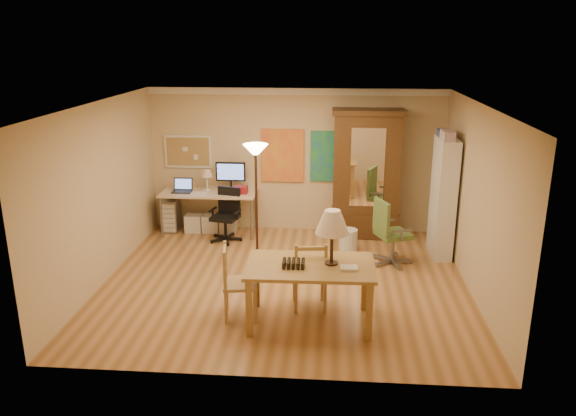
# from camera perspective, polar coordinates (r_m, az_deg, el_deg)

# --- Properties ---
(floor) EXTENTS (5.50, 5.50, 0.00)m
(floor) POSITION_cam_1_polar(r_m,az_deg,el_deg) (8.65, -0.33, -7.54)
(floor) COLOR olive
(floor) RESTS_ON ground
(crown_molding) EXTENTS (5.50, 0.08, 0.12)m
(crown_molding) POSITION_cam_1_polar(r_m,az_deg,el_deg) (10.36, 0.82, 11.76)
(crown_molding) COLOR white
(crown_molding) RESTS_ON floor
(corkboard) EXTENTS (0.90, 0.04, 0.62)m
(corkboard) POSITION_cam_1_polar(r_m,az_deg,el_deg) (10.86, -10.11, 5.67)
(corkboard) COLOR #A3894C
(corkboard) RESTS_ON floor
(art_panel_left) EXTENTS (0.80, 0.04, 1.00)m
(art_panel_left) POSITION_cam_1_polar(r_m,az_deg,el_deg) (10.57, -0.57, 5.34)
(art_panel_left) COLOR gold
(art_panel_left) RESTS_ON floor
(art_panel_right) EXTENTS (0.75, 0.04, 0.95)m
(art_panel_right) POSITION_cam_1_polar(r_m,az_deg,el_deg) (10.53, 4.34, 5.24)
(art_panel_right) COLOR teal
(art_panel_right) RESTS_ON floor
(dining_table) EXTENTS (1.65, 1.01, 1.53)m
(dining_table) POSITION_cam_1_polar(r_m,az_deg,el_deg) (7.15, 3.07, -4.60)
(dining_table) COLOR olive
(dining_table) RESTS_ON floor
(ladder_chair_back) EXTENTS (0.51, 0.49, 0.99)m
(ladder_chair_back) POSITION_cam_1_polar(r_m,az_deg,el_deg) (7.71, 2.23, -7.00)
(ladder_chair_back) COLOR #A3884A
(ladder_chair_back) RESTS_ON floor
(ladder_chair_left) EXTENTS (0.51, 0.53, 1.00)m
(ladder_chair_left) POSITION_cam_1_polar(r_m,az_deg,el_deg) (7.51, -5.14, -7.69)
(ladder_chair_left) COLOR #A3884A
(ladder_chair_left) RESTS_ON floor
(torchiere_lamp) EXTENTS (0.38, 0.38, 2.06)m
(torchiere_lamp) POSITION_cam_1_polar(r_m,az_deg,el_deg) (8.48, -3.28, 3.77)
(torchiere_lamp) COLOR #382116
(torchiere_lamp) RESTS_ON floor
(computer_desk) EXTENTS (1.78, 0.78, 1.35)m
(computer_desk) POSITION_cam_1_polar(r_m,az_deg,el_deg) (10.71, -7.74, 0.05)
(computer_desk) COLOR beige
(computer_desk) RESTS_ON floor
(office_chair_black) EXTENTS (0.60, 0.60, 0.97)m
(office_chair_black) POSITION_cam_1_polar(r_m,az_deg,el_deg) (10.32, -6.30, -1.92)
(office_chair_black) COLOR black
(office_chair_black) RESTS_ON floor
(office_chair_green) EXTENTS (0.68, 0.68, 1.10)m
(office_chair_green) POSITION_cam_1_polar(r_m,az_deg,el_deg) (9.36, 10.36, -3.90)
(office_chair_green) COLOR slate
(office_chair_green) RESTS_ON floor
(drawer_cart) EXTENTS (0.31, 0.38, 0.63)m
(drawer_cart) POSITION_cam_1_polar(r_m,az_deg,el_deg) (10.99, -11.83, -0.70)
(drawer_cart) COLOR slate
(drawer_cart) RESTS_ON floor
(armoire) EXTENTS (1.28, 0.61, 2.36)m
(armoire) POSITION_cam_1_polar(r_m,az_deg,el_deg) (10.42, 7.91, 2.62)
(armoire) COLOR #331C0D
(armoire) RESTS_ON floor
(bookshelf) EXTENTS (0.30, 0.81, 2.01)m
(bookshelf) POSITION_cam_1_polar(r_m,az_deg,el_deg) (9.75, 15.46, 0.97)
(bookshelf) COLOR white
(bookshelf) RESTS_ON floor
(wastebin) EXTENTS (0.32, 0.32, 0.40)m
(wastebin) POSITION_cam_1_polar(r_m,az_deg,el_deg) (9.82, 6.12, -3.29)
(wastebin) COLOR silver
(wastebin) RESTS_ON floor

